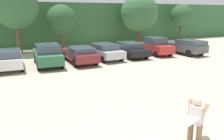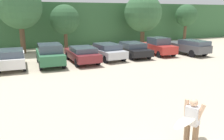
% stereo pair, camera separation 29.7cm
% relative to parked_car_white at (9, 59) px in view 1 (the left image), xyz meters
% --- Properties ---
extents(hillside_ridge, '(108.00, 12.00, 5.21)m').
position_rel_parked_car_white_xyz_m(hillside_ridge, '(3.87, 15.50, 1.82)').
color(hillside_ridge, '#38663D').
rests_on(hillside_ridge, ground_plane).
extents(tree_center_left, '(4.33, 4.33, 6.76)m').
position_rel_parked_car_white_xyz_m(tree_center_left, '(1.34, 6.59, 3.78)').
color(tree_center_left, brown).
rests_on(tree_center_left, ground_plane).
extents(tree_left, '(3.16, 3.16, 4.89)m').
position_rel_parked_car_white_xyz_m(tree_left, '(5.80, 6.91, 2.50)').
color(tree_left, brown).
rests_on(tree_left, ground_plane).
extents(tree_right, '(4.63, 4.63, 6.29)m').
position_rel_parked_car_white_xyz_m(tree_right, '(15.56, 6.79, 3.17)').
color(tree_right, brown).
rests_on(tree_right, ground_plane).
extents(tree_center_right, '(2.98, 2.98, 5.13)m').
position_rel_parked_car_white_xyz_m(tree_center_right, '(22.80, 7.21, 2.81)').
color(tree_center_right, brown).
rests_on(tree_center_right, ground_plane).
extents(parked_car_white, '(2.12, 4.38, 1.47)m').
position_rel_parked_car_white_xyz_m(parked_car_white, '(0.00, 0.00, 0.00)').
color(parked_car_white, white).
rests_on(parked_car_white, ground_plane).
extents(parked_car_forest_green, '(2.15, 4.63, 1.71)m').
position_rel_parked_car_white_xyz_m(parked_car_forest_green, '(2.79, -0.12, 0.10)').
color(parked_car_forest_green, '#2D6642').
rests_on(parked_car_forest_green, ground_plane).
extents(parked_car_maroon, '(1.99, 4.73, 1.35)m').
position_rel_parked_car_white_xyz_m(parked_car_maroon, '(5.39, -0.20, -0.04)').
color(parked_car_maroon, maroon).
rests_on(parked_car_maroon, ground_plane).
extents(parked_car_silver, '(2.20, 4.09, 1.41)m').
position_rel_parked_car_white_xyz_m(parked_car_silver, '(7.81, 0.11, -0.03)').
color(parked_car_silver, silver).
rests_on(parked_car_silver, ground_plane).
extents(parked_car_black, '(2.28, 4.58, 1.33)m').
position_rel_parked_car_white_xyz_m(parked_car_black, '(10.57, 0.39, -0.07)').
color(parked_car_black, black).
rests_on(parked_car_black, ground_plane).
extents(parked_car_red, '(2.01, 4.08, 1.68)m').
position_rel_parked_car_white_xyz_m(parked_car_red, '(13.35, 0.19, 0.05)').
color(parked_car_red, '#B72D28').
rests_on(parked_car_red, ground_plane).
extents(parked_car_dark_gray, '(2.18, 4.85, 1.47)m').
position_rel_parked_car_white_xyz_m(parked_car_dark_gray, '(16.06, -0.86, 0.02)').
color(parked_car_dark_gray, '#4C4F54').
rests_on(parked_car_dark_gray, ground_plane).
extents(person_adult, '(0.42, 0.66, 1.60)m').
position_rel_parked_car_white_xyz_m(person_adult, '(4.66, -13.58, 0.11)').
color(person_adult, '#8C6B4C').
rests_on(person_adult, ground_plane).
extents(surfboard_cream, '(1.87, 1.27, 0.19)m').
position_rel_parked_car_white_xyz_m(surfboard_cream, '(4.55, -13.53, 0.18)').
color(surfboard_cream, beige).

